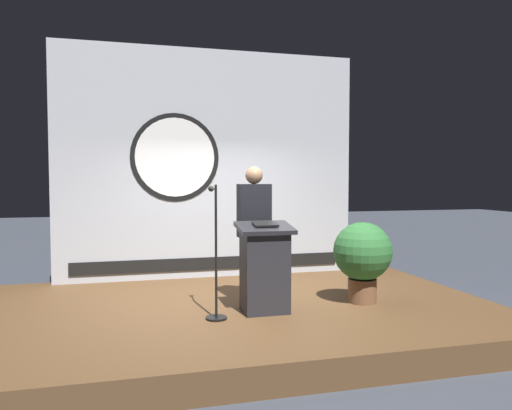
{
  "coord_description": "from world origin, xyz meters",
  "views": [
    {
      "loc": [
        -1.29,
        -5.87,
        1.86
      ],
      "look_at": [
        0.27,
        -0.0,
        1.54
      ],
      "focal_mm": 34.4,
      "sensor_mm": 36.0,
      "label": 1
    }
  ],
  "objects_px": {
    "microphone_stand": "(215,272)",
    "potted_plant": "(363,255)",
    "podium": "(265,268)",
    "speaker_person": "(254,233)"
  },
  "relations": [
    {
      "from": "microphone_stand",
      "to": "potted_plant",
      "type": "bearing_deg",
      "value": 6.75
    },
    {
      "from": "podium",
      "to": "speaker_person",
      "type": "relative_size",
      "value": 0.62
    },
    {
      "from": "speaker_person",
      "to": "potted_plant",
      "type": "bearing_deg",
      "value": -15.24
    },
    {
      "from": "microphone_stand",
      "to": "podium",
      "type": "bearing_deg",
      "value": 10.15
    },
    {
      "from": "podium",
      "to": "potted_plant",
      "type": "xyz_separation_m",
      "value": [
        1.32,
        0.12,
        0.08
      ]
    },
    {
      "from": "speaker_person",
      "to": "potted_plant",
      "type": "height_order",
      "value": "speaker_person"
    },
    {
      "from": "potted_plant",
      "to": "podium",
      "type": "bearing_deg",
      "value": -174.83
    },
    {
      "from": "speaker_person",
      "to": "microphone_stand",
      "type": "bearing_deg",
      "value": -135.54
    },
    {
      "from": "microphone_stand",
      "to": "potted_plant",
      "type": "relative_size",
      "value": 1.47
    },
    {
      "from": "podium",
      "to": "speaker_person",
      "type": "height_order",
      "value": "speaker_person"
    }
  ]
}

